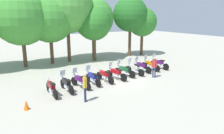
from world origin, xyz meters
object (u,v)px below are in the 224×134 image
(motorcycle_7, at_px, (134,69))
(tree_4, at_px, (94,23))
(person_1, at_px, (154,65))
(tree_1, at_px, (21,17))
(motorcycle_4, at_px, (105,75))
(tree_2, at_px, (49,18))
(motorcycle_2, at_px, (80,81))
(tree_5, at_px, (93,18))
(motorcycle_5, at_px, (116,73))
(traffic_cone, at_px, (26,105))
(motorcycle_1, at_px, (66,84))
(motorcycle_3, at_px, (92,78))
(motorcycle_8, at_px, (141,66))
(motorcycle_6, at_px, (124,70))
(motorcycle_10, at_px, (159,63))
(tree_7, at_px, (142,22))
(motorcycle_0, at_px, (51,88))
(tree_6, at_px, (130,15))
(motorcycle_9, at_px, (150,65))
(person_0, at_px, (85,85))
(tree_3, at_px, (67,7))

(motorcycle_7, height_order, tree_4, tree_4)
(person_1, bearing_deg, tree_1, 98.18)
(motorcycle_4, relative_size, tree_2, 0.31)
(motorcycle_7, bearing_deg, tree_1, 37.40)
(motorcycle_2, relative_size, tree_5, 0.31)
(motorcycle_5, height_order, traffic_cone, motorcycle_5)
(motorcycle_1, height_order, tree_5, tree_5)
(person_1, relative_size, traffic_cone, 3.18)
(motorcycle_3, distance_m, motorcycle_7, 4.31)
(motorcycle_5, relative_size, motorcycle_8, 0.99)
(motorcycle_6, xyz_separation_m, traffic_cone, (-8.27, -2.25, -0.24))
(motorcycle_3, bearing_deg, tree_1, 17.48)
(motorcycle_5, distance_m, tree_4, 8.36)
(motorcycle_10, relative_size, tree_7, 0.37)
(motorcycle_1, relative_size, motorcycle_2, 1.01)
(motorcycle_0, distance_m, motorcycle_6, 6.50)
(motorcycle_6, distance_m, tree_6, 10.31)
(motorcycle_7, bearing_deg, tree_5, -7.51)
(motorcycle_5, height_order, motorcycle_9, same)
(traffic_cone, bearing_deg, tree_2, 65.25)
(tree_2, bearing_deg, motorcycle_0, -108.07)
(motorcycle_1, relative_size, motorcycle_7, 1.00)
(motorcycle_8, xyz_separation_m, tree_2, (-5.69, 7.71, 4.16))
(person_0, bearing_deg, tree_3, -71.92)
(motorcycle_1, distance_m, motorcycle_7, 6.49)
(motorcycle_10, relative_size, tree_2, 0.31)
(tree_3, bearing_deg, motorcycle_2, -107.31)
(motorcycle_1, distance_m, motorcycle_4, 3.24)
(tree_4, bearing_deg, motorcycle_9, -70.98)
(person_0, distance_m, tree_7, 16.33)
(tree_2, height_order, tree_6, tree_6)
(motorcycle_3, height_order, motorcycle_4, motorcycle_3)
(motorcycle_5, height_order, tree_1, tree_1)
(motorcycle_4, bearing_deg, motorcycle_8, -85.27)
(motorcycle_5, distance_m, tree_7, 11.80)
(tree_6, distance_m, traffic_cone, 17.69)
(motorcycle_10, distance_m, tree_2, 11.76)
(motorcycle_10, xyz_separation_m, tree_1, (-10.52, 7.76, 4.27))
(motorcycle_9, relative_size, tree_6, 0.31)
(motorcycle_8, bearing_deg, motorcycle_10, -97.33)
(motorcycle_0, height_order, tree_5, tree_5)
(motorcycle_6, height_order, tree_7, tree_7)
(tree_4, relative_size, tree_7, 1.01)
(motorcycle_7, relative_size, tree_5, 0.31)
(tree_5, bearing_deg, motorcycle_10, -70.01)
(motorcycle_10, distance_m, tree_4, 8.26)
(traffic_cone, bearing_deg, motorcycle_7, 13.53)
(tree_3, bearing_deg, motorcycle_5, -86.47)
(motorcycle_6, distance_m, tree_2, 9.70)
(motorcycle_0, distance_m, motorcycle_2, 2.16)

